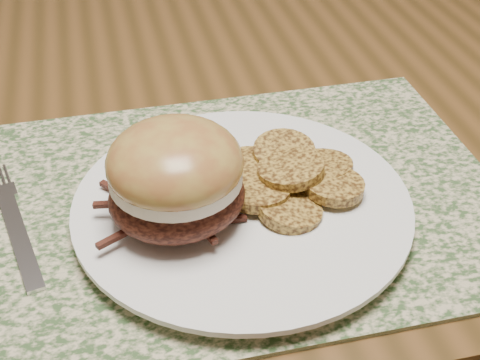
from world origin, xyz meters
name	(u,v)px	position (x,y,z in m)	size (l,w,h in m)	color
placemat	(241,199)	(0.24, -0.26, 0.75)	(0.45, 0.33, 0.00)	#355129
dinner_plate	(242,208)	(0.24, -0.28, 0.76)	(0.26, 0.26, 0.02)	white
pork_sandwich	(176,177)	(0.19, -0.29, 0.81)	(0.14, 0.13, 0.08)	black
roasted_potatoes	(288,176)	(0.28, -0.27, 0.78)	(0.13, 0.14, 0.03)	#AE8433
fork	(14,221)	(0.06, -0.25, 0.76)	(0.05, 0.17, 0.00)	silver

